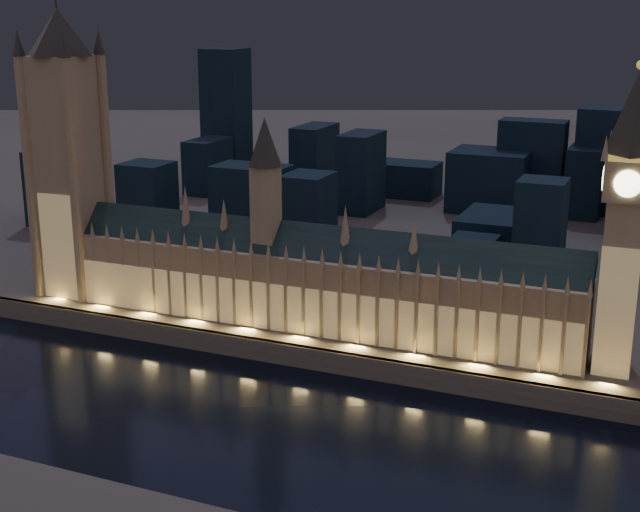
% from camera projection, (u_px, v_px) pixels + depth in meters
% --- Properties ---
extents(ground_plane, '(2000.00, 2000.00, 0.00)m').
position_uv_depth(ground_plane, '(239.00, 412.00, 285.62)').
color(ground_plane, black).
rests_on(ground_plane, ground).
extents(north_bank, '(2000.00, 960.00, 8.00)m').
position_uv_depth(north_bank, '(532.00, 153.00, 744.35)').
color(north_bank, '#413933').
rests_on(north_bank, ground).
extents(embankment_wall, '(2000.00, 2.50, 8.00)m').
position_uv_depth(embankment_wall, '(292.00, 355.00, 320.77)').
color(embankment_wall, brown).
rests_on(embankment_wall, ground).
extents(palace_of_westminster, '(202.00, 22.26, 78.00)m').
position_uv_depth(palace_of_westminster, '(312.00, 280.00, 333.26)').
color(palace_of_westminster, '#8C8156').
rests_on(palace_of_westminster, north_bank).
extents(victoria_tower, '(31.68, 31.68, 127.99)m').
position_uv_depth(victoria_tower, '(67.00, 142.00, 361.91)').
color(victoria_tower, '#8C8156').
rests_on(victoria_tower, north_bank).
extents(elizabeth_tower, '(18.00, 18.00, 105.15)m').
position_uv_depth(elizabeth_tower, '(628.00, 199.00, 281.34)').
color(elizabeth_tower, '#8C8156').
rests_on(elizabeth_tower, north_bank).
extents(city_backdrop, '(474.98, 215.63, 88.39)m').
position_uv_depth(city_backdrop, '(509.00, 184.00, 483.08)').
color(city_backdrop, black).
rests_on(city_backdrop, north_bank).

